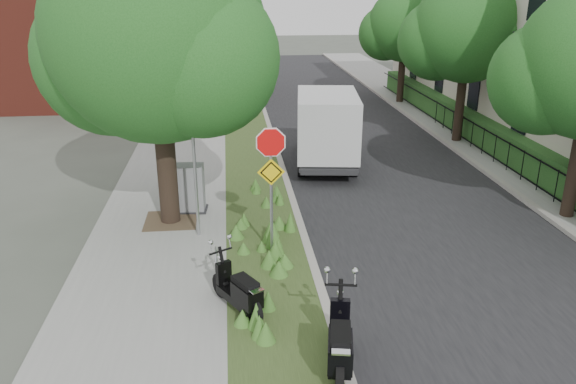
# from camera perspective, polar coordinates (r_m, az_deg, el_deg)

# --- Properties ---
(ground) EXTENTS (120.00, 120.00, 0.00)m
(ground) POSITION_cam_1_polar(r_m,az_deg,el_deg) (13.36, 4.62, -7.40)
(ground) COLOR #4C5147
(ground) RESTS_ON ground
(sidewalk_near) EXTENTS (3.50, 60.00, 0.12)m
(sidewalk_near) POSITION_cam_1_polar(r_m,az_deg,el_deg) (22.52, -10.86, 4.26)
(sidewalk_near) COLOR gray
(sidewalk_near) RESTS_ON ground
(verge) EXTENTS (2.00, 60.00, 0.12)m
(verge) POSITION_cam_1_polar(r_m,az_deg,el_deg) (22.46, -3.84, 4.53)
(verge) COLOR #33471E
(verge) RESTS_ON ground
(kerb_near) EXTENTS (0.20, 60.00, 0.13)m
(kerb_near) POSITION_cam_1_polar(r_m,az_deg,el_deg) (22.51, -1.29, 4.63)
(kerb_near) COLOR #9E9991
(kerb_near) RESTS_ON ground
(road) EXTENTS (7.00, 60.00, 0.01)m
(road) POSITION_cam_1_polar(r_m,az_deg,el_deg) (23.08, 7.43, 4.71)
(road) COLOR black
(road) RESTS_ON ground
(kerb_far) EXTENTS (0.20, 60.00, 0.13)m
(kerb_far) POSITION_cam_1_polar(r_m,az_deg,el_deg) (24.11, 15.59, 4.95)
(kerb_far) COLOR #9E9991
(kerb_far) RESTS_ON ground
(footpath_far) EXTENTS (3.20, 60.00, 0.12)m
(footpath_far) POSITION_cam_1_polar(r_m,az_deg,el_deg) (24.79, 19.26, 4.96)
(footpath_far) COLOR gray
(footpath_far) RESTS_ON ground
(street_tree_main) EXTENTS (6.21, 5.54, 7.66)m
(street_tree_main) POSITION_cam_1_polar(r_m,az_deg,el_deg) (14.61, -13.47, 14.35)
(street_tree_main) COLOR black
(street_tree_main) RESTS_ON ground
(bare_post) EXTENTS (0.08, 0.08, 4.00)m
(bare_post) POSITION_cam_1_polar(r_m,az_deg,el_deg) (14.02, -9.49, 3.16)
(bare_post) COLOR #A5A8AD
(bare_post) RESTS_ON ground
(bike_hoop) EXTENTS (0.06, 0.78, 0.77)m
(bike_hoop) POSITION_cam_1_polar(r_m,az_deg,el_deg) (12.40, -7.26, -7.27)
(bike_hoop) COLOR #A5A8AD
(bike_hoop) RESTS_ON ground
(sign_assembly) EXTENTS (0.94, 0.08, 3.22)m
(sign_assembly) POSITION_cam_1_polar(r_m,az_deg,el_deg) (12.81, -1.74, 2.72)
(sign_assembly) COLOR #A5A8AD
(sign_assembly) RESTS_ON ground
(fence_far) EXTENTS (0.04, 24.00, 1.00)m
(fence_far) POSITION_cam_1_polar(r_m,az_deg,el_deg) (24.23, 17.28, 6.34)
(fence_far) COLOR black
(fence_far) RESTS_ON ground
(hedge_far) EXTENTS (1.00, 24.00, 1.10)m
(hedge_far) POSITION_cam_1_polar(r_m,az_deg,el_deg) (24.51, 18.79, 6.33)
(hedge_far) COLOR #17421B
(hedge_far) RESTS_ON footpath_far
(terrace_houses) EXTENTS (7.40, 26.40, 8.20)m
(terrace_houses) POSITION_cam_1_polar(r_m,az_deg,el_deg) (25.70, 27.22, 13.73)
(terrace_houses) COLOR #BEB7A2
(terrace_houses) RESTS_ON ground
(brick_building) EXTENTS (9.40, 10.40, 8.30)m
(brick_building) POSITION_cam_1_polar(r_m,az_deg,el_deg) (34.39, -18.97, 16.13)
(brick_building) COLOR maroon
(brick_building) RESTS_ON ground
(far_tree_b) EXTENTS (4.83, 4.31, 6.56)m
(far_tree_b) POSITION_cam_1_polar(r_m,az_deg,el_deg) (23.59, 17.59, 15.09)
(far_tree_b) COLOR black
(far_tree_b) RESTS_ON ground
(far_tree_c) EXTENTS (4.37, 3.89, 5.93)m
(far_tree_c) POSITION_cam_1_polar(r_m,az_deg,el_deg) (31.12, 11.63, 15.95)
(far_tree_c) COLOR black
(far_tree_c) RESTS_ON ground
(scooter_near) EXTENTS (1.01, 1.55, 0.83)m
(scooter_near) POSITION_cam_1_polar(r_m,az_deg,el_deg) (11.16, -4.75, -10.41)
(scooter_near) COLOR black
(scooter_near) RESTS_ON ground
(scooter_far) EXTENTS (0.63, 1.92, 0.92)m
(scooter_far) POSITION_cam_1_polar(r_m,az_deg,el_deg) (9.65, 5.28, -15.62)
(scooter_far) COLOR black
(scooter_far) RESTS_ON ground
(box_truck) EXTENTS (2.57, 5.21, 2.27)m
(box_truck) POSITION_cam_1_polar(r_m,az_deg,el_deg) (20.17, 3.93, 6.85)
(box_truck) COLOR #262628
(box_truck) RESTS_ON ground
(utility_cabinet) EXTENTS (1.06, 0.75, 1.35)m
(utility_cabinet) POSITION_cam_1_polar(r_m,az_deg,el_deg) (16.08, -10.13, 0.32)
(utility_cabinet) COLOR #262628
(utility_cabinet) RESTS_ON ground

